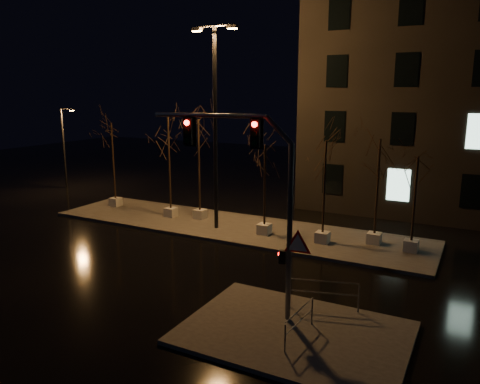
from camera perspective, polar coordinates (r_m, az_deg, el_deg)
The scene contains 15 objects.
ground at distance 21.85m, azimuth -8.73°, elevation -8.38°, with size 90.00×90.00×0.00m, color black.
median at distance 26.62m, azimuth -1.06°, elevation -4.29°, with size 22.00×5.00×0.15m, color #43403B.
sidewalk_corner at distance 15.66m, azimuth 6.61°, elevation -16.69°, with size 7.00×5.00×0.15m, color #43403B.
tree_0 at distance 31.53m, azimuth -15.32°, elevation 5.95°, with size 1.80×1.80×5.65m.
tree_1 at distance 27.98m, azimuth -8.70°, elevation 6.39°, with size 1.80×1.80×6.22m.
tree_2 at distance 27.36m, azimuth -5.06°, elevation 6.12°, with size 1.80×1.80×6.07m.
tree_3 at distance 24.32m, azimuth 3.07°, elevation 3.27°, with size 1.80×1.80×4.89m.
tree_4 at distance 23.17m, azimuth 10.35°, elevation 3.42°, with size 1.80×1.80×5.30m.
tree_5 at distance 23.60m, azimuth 16.57°, elevation 3.41°, with size 1.80×1.80×5.38m.
tree_6 at distance 23.07m, azimuth 20.70°, elevation 1.60°, with size 1.80×1.80×4.67m.
traffic_signal_mast at distance 15.13m, azimuth 2.13°, elevation 0.65°, with size 5.51×0.81×6.77m.
streetlight_main at distance 25.22m, azimuth -3.05°, elevation 9.35°, with size 2.69×0.37×10.80m.
streetlight_far at distance 39.57m, azimuth -20.61°, elevation 5.41°, with size 1.23×0.46×6.35m.
guard_rail_a at distance 16.87m, azimuth 10.16°, elevation -11.73°, with size 2.35×0.70×1.05m.
guard_rail_b at distance 14.99m, azimuth 7.26°, elevation -15.12°, with size 0.19×2.00×0.95m.
Camera 1 is at (12.31, -16.36, 7.61)m, focal length 35.00 mm.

